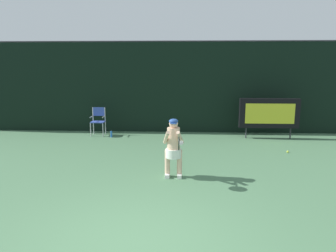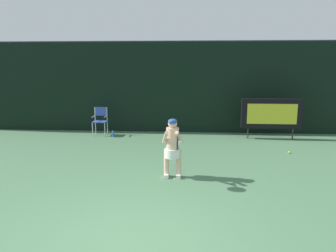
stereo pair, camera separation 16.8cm
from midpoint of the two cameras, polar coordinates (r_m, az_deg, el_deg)
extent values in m
cube|color=#4B7550|center=(5.33, -5.80, -20.55)|extent=(18.00, 22.00, 0.02)
cube|color=black|center=(13.03, 0.35, 6.77)|extent=(18.00, 0.12, 3.60)
cylinder|color=#38383D|center=(13.02, 0.36, 14.83)|extent=(18.00, 0.05, 0.05)
cube|color=black|center=(12.51, 18.23, 2.11)|extent=(2.20, 0.20, 1.10)
cube|color=gold|center=(12.41, 18.35, 2.04)|extent=(1.80, 0.01, 0.75)
cylinder|color=#2D2D33|center=(12.46, 14.35, -1.21)|extent=(0.05, 0.05, 0.40)
cylinder|color=#2D2D33|center=(12.87, 21.59, -1.27)|extent=(0.05, 0.05, 0.40)
cylinder|color=#B7B7BC|center=(12.74, -12.86, -0.61)|extent=(0.04, 0.04, 0.52)
cylinder|color=#B7B7BC|center=(12.61, -10.78, -0.64)|extent=(0.04, 0.04, 0.52)
cylinder|color=#B7B7BC|center=(13.12, -12.36, -0.25)|extent=(0.04, 0.04, 0.52)
cylinder|color=#B7B7BC|center=(12.99, -10.33, -0.28)|extent=(0.04, 0.04, 0.52)
cube|color=#354CA4|center=(12.81, -11.63, 0.76)|extent=(0.52, 0.44, 0.03)
cylinder|color=#B7B7BC|center=(13.03, -12.46, 2.08)|extent=(0.04, 0.04, 0.56)
cylinder|color=#B7B7BC|center=(12.90, -10.42, 2.07)|extent=(0.04, 0.04, 0.56)
cube|color=#354CA4|center=(12.95, -11.46, 2.56)|extent=(0.48, 0.02, 0.34)
cylinder|color=#B7B7BC|center=(12.84, -12.70, 1.67)|extent=(0.04, 0.44, 0.04)
cylinder|color=#B7B7BC|center=(12.72, -10.63, 1.66)|extent=(0.04, 0.44, 0.04)
cylinder|color=blue|center=(12.45, -9.34, -1.40)|extent=(0.07, 0.07, 0.24)
cylinder|color=black|center=(12.42, -9.36, -0.81)|extent=(0.03, 0.03, 0.03)
cube|color=white|center=(8.06, 0.30, -8.76)|extent=(0.11, 0.26, 0.09)
cube|color=white|center=(8.05, 2.46, -8.80)|extent=(0.11, 0.26, 0.09)
cylinder|color=#DBB293|center=(8.01, 0.33, -6.63)|extent=(0.13, 0.13, 0.68)
cylinder|color=#DBB293|center=(8.00, 2.49, -6.67)|extent=(0.13, 0.13, 0.68)
cylinder|color=silver|center=(7.93, 1.41, -4.83)|extent=(0.39, 0.39, 0.22)
cylinder|color=#DBB293|center=(7.84, 1.43, -2.32)|extent=(0.31, 0.31, 0.56)
sphere|color=#DBB293|center=(7.76, 1.44, 0.41)|extent=(0.22, 0.22, 0.22)
ellipsoid|color=#284C93|center=(7.75, 1.44, 0.85)|extent=(0.22, 0.22, 0.12)
cube|color=#284C93|center=(7.66, 1.41, 0.47)|extent=(0.17, 0.12, 0.02)
cylinder|color=#DBB293|center=(7.67, 0.14, -2.04)|extent=(0.19, 0.46, 0.40)
cylinder|color=#DBB293|center=(7.65, 2.61, -2.08)|extent=(0.19, 0.46, 0.40)
cylinder|color=white|center=(7.56, 2.73, -3.06)|extent=(0.13, 0.13, 0.11)
cylinder|color=black|center=(7.52, 2.40, -2.53)|extent=(0.03, 0.28, 0.03)
torus|color=black|center=(7.22, 2.33, -3.10)|extent=(0.02, 0.31, 0.31)
ellipsoid|color=silver|center=(7.22, 2.33, -3.10)|extent=(0.01, 0.26, 0.26)
sphere|color=#CCDB3D|center=(10.82, 21.10, -4.38)|extent=(0.07, 0.07, 0.07)
camera|label=1|loc=(0.08, -89.40, 0.12)|focal=34.36mm
camera|label=2|loc=(0.08, 90.60, -0.12)|focal=34.36mm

